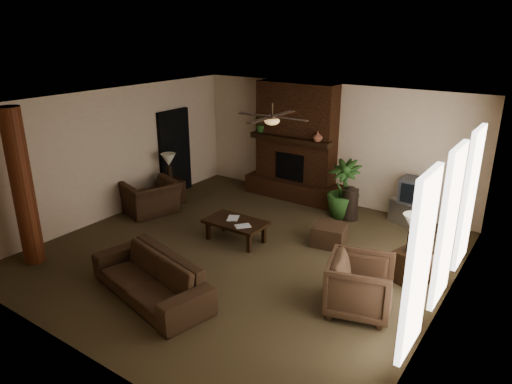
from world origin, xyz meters
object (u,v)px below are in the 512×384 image
Objects in this scene: sofa at (150,271)px; floor_vase at (350,201)px; armchair_right at (360,283)px; side_table_right at (412,267)px; tv_stand at (412,213)px; coffee_table at (236,224)px; lamp_left at (169,162)px; log_column at (23,188)px; side_table_left at (172,191)px; armchair_left at (151,192)px; ottoman at (330,235)px; lamp_right at (413,226)px; floor_plant at (343,201)px.

sofa reaches higher than floor_vase.
armchair_right is 1.72× the size of side_table_right.
tv_stand is 1.10× the size of floor_vase.
sofa is 4.13× the size of side_table_right.
coffee_table is at bearing -121.38° from floor_vase.
sofa is 3.50× the size of lamp_left.
sofa is at bearing -92.87° from tv_stand.
log_column is 3.62m from lamp_left.
floor_vase reaches higher than side_table_left.
armchair_left is at bearing 177.70° from coffee_table.
side_table_right is at bearing -4.45° from lamp_left.
side_table_left is 0.73m from lamp_left.
armchair_right is at bearing -61.52° from tv_stand.
floor_vase is (-1.19, -0.53, 0.18)m from tv_stand.
ottoman is 1.95m from lamp_right.
side_table_right is (5.96, -0.46, -0.73)m from lamp_left.
log_column is 4.67× the size of ottoman.
sofa is 2.40× the size of armchair_right.
sofa is 3.50× the size of lamp_right.
floor_vase reaches higher than coffee_table.
floor_vase reaches higher than floor_plant.
lamp_right is at bearing -17.37° from ottoman.
armchair_right is 3.54m from floor_vase.
log_column reaches higher than floor_vase.
floor_vase is at bearing -19.06° from floor_plant.
armchair_right is at bearing -106.46° from side_table_right.
side_table_left is at bearing -158.31° from floor_plant.
log_column is 2.81m from sofa.
sofa is 4.25m from lamp_left.
armchair_right reaches higher than ottoman.
side_table_right is (1.94, -1.89, -0.16)m from floor_vase.
floor_plant is 2.35× the size of side_table_left.
ottoman is 1.83m from side_table_right.
armchair_left is at bearing 149.29° from sofa.
armchair_right is 1.11× the size of tv_stand.
lamp_right reaches higher than ottoman.
lamp_left is (-4.02, -1.43, 0.57)m from floor_vase.
coffee_table is 2.00× the size of ottoman.
armchair_right is (5.43, -0.98, -0.02)m from armchair_left.
log_column is 5.09× the size of side_table_right.
coffee_table is (2.51, 2.73, -1.03)m from log_column.
side_table_left and side_table_right have the same top height.
coffee_table is 1.41× the size of tv_stand.
side_table_left is at bearing -136.43° from tv_stand.
lamp_right is (3.18, 2.74, 0.56)m from sofa.
lamp_left is (-0.05, 0.00, 0.73)m from side_table_left.
sofa is 4.82m from floor_vase.
lamp_left is (-5.21, -1.95, 0.75)m from tv_stand.
floor_vase is (3.87, 2.19, -0.06)m from armchair_left.
ottoman is 0.92× the size of lamp_right.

